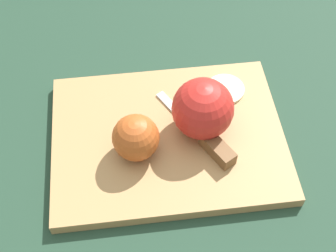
% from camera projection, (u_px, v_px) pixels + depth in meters
% --- Properties ---
extents(ground_plane, '(4.00, 4.00, 0.00)m').
position_uv_depth(ground_plane, '(168.00, 141.00, 0.68)').
color(ground_plane, '#1E3828').
extents(cutting_board, '(0.36, 0.29, 0.02)m').
position_uv_depth(cutting_board, '(168.00, 138.00, 0.67)').
color(cutting_board, '#A37A4C').
rests_on(cutting_board, ground_plane).
extents(apple_half_left, '(0.06, 0.06, 0.06)m').
position_uv_depth(apple_half_left, '(136.00, 138.00, 0.62)').
color(apple_half_left, '#AD4C1E').
rests_on(apple_half_left, cutting_board).
extents(apple_half_right, '(0.09, 0.09, 0.09)m').
position_uv_depth(apple_half_right, '(203.00, 109.00, 0.64)').
color(apple_half_right, red).
rests_on(apple_half_right, cutting_board).
extents(knife, '(0.08, 0.16, 0.02)m').
position_uv_depth(knife, '(212.00, 145.00, 0.65)').
color(knife, silver).
rests_on(knife, cutting_board).
extents(apple_slice, '(0.06, 0.06, 0.00)m').
position_uv_depth(apple_slice, '(225.00, 89.00, 0.71)').
color(apple_slice, beige).
rests_on(apple_slice, cutting_board).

